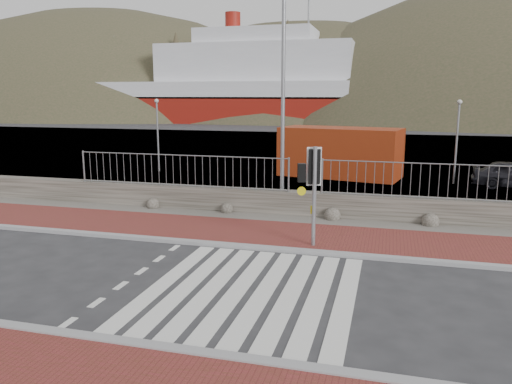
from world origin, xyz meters
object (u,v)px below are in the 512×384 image
(ferry, at_px, (218,88))
(shipping_container, at_px, (340,152))
(streetlight, at_px, (287,85))
(traffic_signal_far, at_px, (313,175))

(ferry, relative_size, shipping_container, 7.95)
(streetlight, xyz_separation_m, shipping_container, (1.18, 8.63, -3.39))
(ferry, distance_m, shipping_container, 57.08)
(ferry, xyz_separation_m, traffic_signal_far, (25.47, -64.33, -3.24))
(ferry, relative_size, streetlight, 5.99)
(ferry, distance_m, traffic_signal_far, 69.27)
(ferry, height_order, streetlight, ferry)
(traffic_signal_far, bearing_deg, streetlight, -87.50)
(ferry, relative_size, traffic_signal_far, 17.06)
(ferry, distance_m, streetlight, 64.36)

